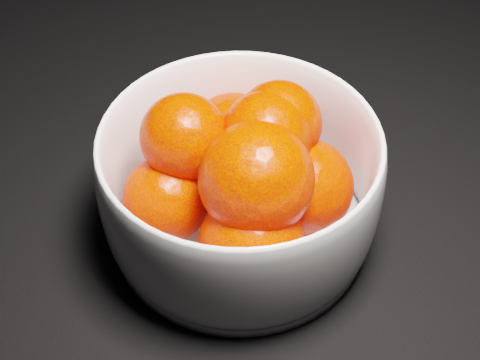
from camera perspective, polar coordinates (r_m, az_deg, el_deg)
The scene contains 3 objects.
ground at distance 0.73m, azimuth 3.44°, elevation 12.22°, with size 3.00×3.00×0.00m, color black.
bowl at distance 0.49m, azimuth 0.00°, elevation -0.41°, with size 0.21×0.21×0.10m.
orange_pile at distance 0.48m, azimuth 0.59°, elevation 0.71°, with size 0.15×0.15×0.12m.
Camera 1 is at (0.31, -0.52, 0.40)m, focal length 50.00 mm.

